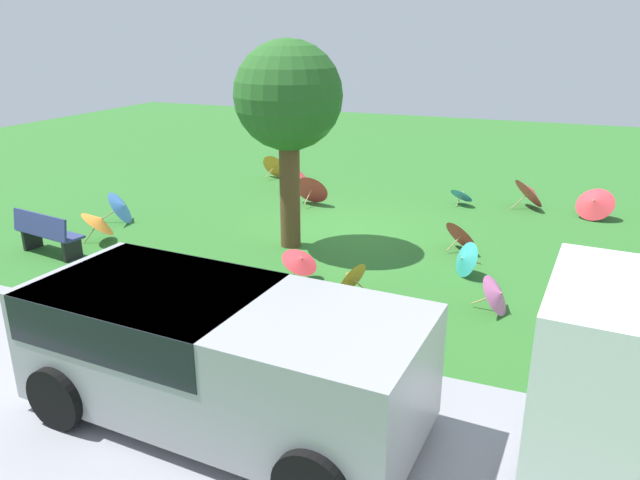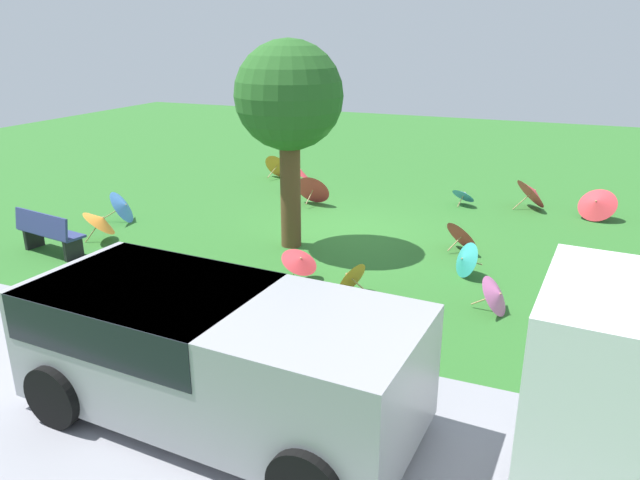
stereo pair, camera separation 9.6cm
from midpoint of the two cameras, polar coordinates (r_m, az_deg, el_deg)
The scene contains 18 objects.
ground at distance 13.47m, azimuth 1.71°, elevation 0.58°, with size 40.00×40.00×0.00m, color #2D6B28.
road_strip at distance 8.01m, azimuth -17.08°, elevation -14.25°, with size 40.00×3.99×0.01m, color gray.
van_dark at distance 7.09m, azimuth -10.31°, elevation -9.72°, with size 4.71×2.36×1.53m.
park_bench at distance 13.26m, azimuth -24.11°, elevation 0.66°, with size 1.66×0.73×0.90m.
shade_tree at distance 12.09m, azimuth -2.72°, elevation 13.13°, with size 2.14×2.14×4.18m.
parasol_blue_0 at distance 14.93m, azimuth -17.87°, elevation 3.08°, with size 0.93×0.97×0.78m.
parasol_red_0 at distance 15.72m, azimuth -0.40°, elevation 4.95°, with size 0.90×0.83×0.86m.
parasol_orange_0 at distance 13.67m, azimuth -19.80°, elevation 1.75°, with size 1.03×1.04×0.77m.
parasol_red_1 at distance 16.94m, azimuth -1.78°, elevation 6.42°, with size 1.18×1.18×0.83m.
parasol_red_2 at distance 16.21m, azimuth 19.63°, elevation 4.30°, with size 1.12×1.18×0.84m.
parasol_orange_1 at distance 18.68m, azimuth -3.87°, elevation 7.08°, with size 0.86×0.85×0.77m.
parasol_red_3 at distance 15.82m, azimuth 24.85°, elevation 3.18°, with size 1.09×1.01×0.81m.
parasol_teal_1 at distance 11.39m, azimuth 13.73°, elevation -1.78°, with size 0.66×0.74×0.66m.
parasol_orange_2 at distance 10.35m, azimuth 3.05°, elevation -3.45°, with size 0.72×0.73×0.64m.
parasol_red_4 at distance 12.69m, azimuth 13.62°, elevation 0.49°, with size 0.95×0.92×0.70m.
parasol_blue_1 at distance 16.04m, azimuth 13.62°, elevation 4.22°, with size 0.78×0.75×0.53m.
parasol_pink_0 at distance 10.06m, azimuth 16.67°, elevation -4.99°, with size 0.69×0.75×0.64m.
parasol_red_5 at distance 10.80m, azimuth -1.65°, elevation -1.93°, with size 0.84×0.86×0.62m.
Camera 2 is at (-4.60, 11.90, 4.31)m, focal length 33.86 mm.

